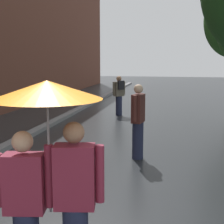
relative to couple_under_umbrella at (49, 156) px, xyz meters
The scene contains 4 objects.
kerb_strip 9.83m from the couple_under_umbrella, 108.87° to the left, with size 0.30×36.00×0.12m, color slate.
couple_under_umbrella is the anchor object (origin of this frame).
pedestrian_walking_midground 4.59m from the couple_under_umbrella, 85.87° to the left, with size 0.29×0.58×1.75m.
pedestrian_walking_far 10.45m from the couple_under_umbrella, 96.37° to the left, with size 0.47×0.46×1.61m.
Camera 1 is at (1.18, -2.19, 2.34)m, focal length 53.46 mm.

